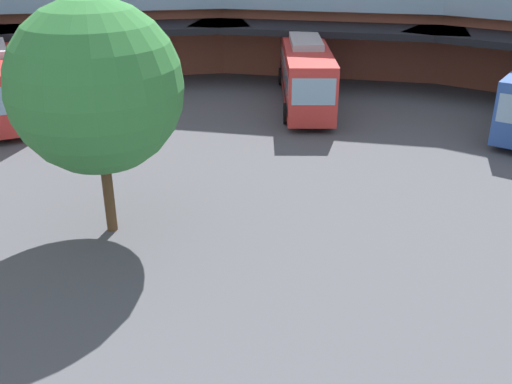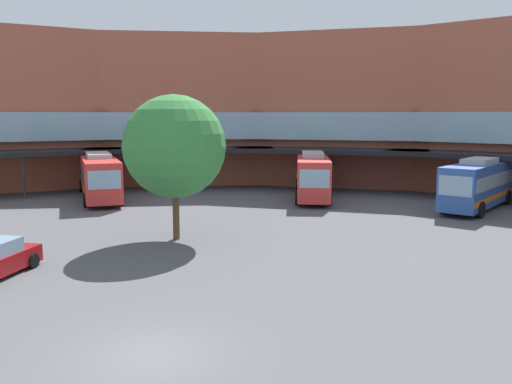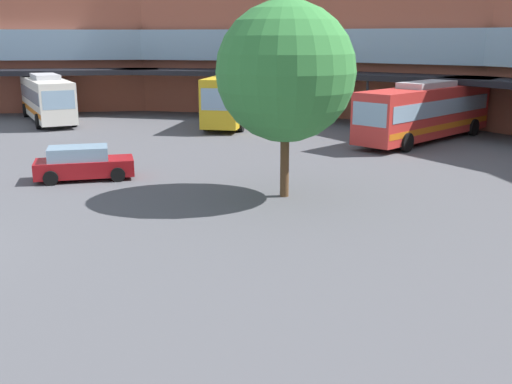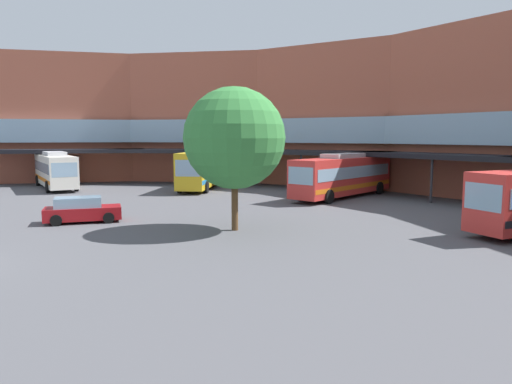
{
  "view_description": "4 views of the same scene",
  "coord_description": "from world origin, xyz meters",
  "px_view_note": "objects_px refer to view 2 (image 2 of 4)",
  "views": [
    {
      "loc": [
        2.6,
        -3.68,
        9.81
      ],
      "look_at": [
        2.48,
        12.39,
        2.3
      ],
      "focal_mm": 41.01,
      "sensor_mm": 36.0,
      "label": 1
    },
    {
      "loc": [
        4.16,
        -13.98,
        6.73
      ],
      "look_at": [
        1.67,
        16.23,
        2.36
      ],
      "focal_mm": 37.58,
      "sensor_mm": 36.0,
      "label": 2
    },
    {
      "loc": [
        19.66,
        4.56,
        6.4
      ],
      "look_at": [
        0.59,
        11.77,
        1.15
      ],
      "focal_mm": 42.45,
      "sensor_mm": 36.0,
      "label": 3
    },
    {
      "loc": [
        21.71,
        4.41,
        5.17
      ],
      "look_at": [
        2.58,
        13.15,
        2.72
      ],
      "focal_mm": 33.76,
      "sensor_mm": 36.0,
      "label": 4
    }
  ],
  "objects_px": {
    "plaza_tree": "(175,147)",
    "bus_1": "(99,175)",
    "bus_2": "(312,174)",
    "bus_3": "(478,183)"
  },
  "relations": [
    {
      "from": "bus_1",
      "to": "plaza_tree",
      "type": "relative_size",
      "value": 1.56
    },
    {
      "from": "bus_1",
      "to": "plaza_tree",
      "type": "distance_m",
      "value": 16.99
    },
    {
      "from": "bus_2",
      "to": "bus_3",
      "type": "relative_size",
      "value": 1.22
    },
    {
      "from": "bus_1",
      "to": "bus_2",
      "type": "bearing_deg",
      "value": 72.24
    },
    {
      "from": "bus_2",
      "to": "bus_1",
      "type": "bearing_deg",
      "value": -83.38
    },
    {
      "from": "bus_2",
      "to": "bus_3",
      "type": "bearing_deg",
      "value": 68.02
    },
    {
      "from": "bus_1",
      "to": "plaza_tree",
      "type": "height_order",
      "value": "plaza_tree"
    },
    {
      "from": "bus_3",
      "to": "plaza_tree",
      "type": "relative_size",
      "value": 1.24
    },
    {
      "from": "plaza_tree",
      "to": "bus_2",
      "type": "bearing_deg",
      "value": 63.88
    },
    {
      "from": "plaza_tree",
      "to": "bus_1",
      "type": "bearing_deg",
      "value": 124.81
    }
  ]
}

